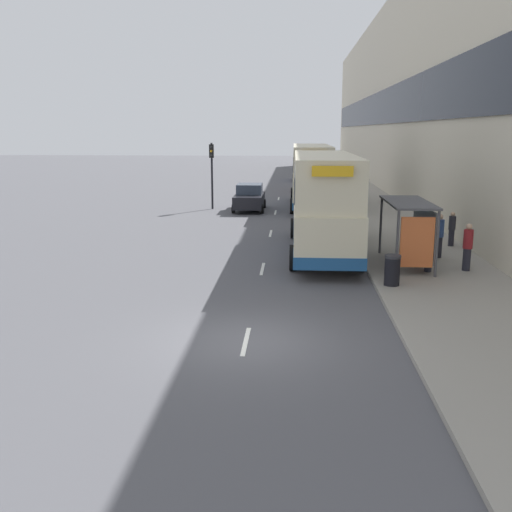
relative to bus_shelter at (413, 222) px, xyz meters
name	(u,v)px	position (x,y,z in m)	size (l,w,h in m)	color
ground_plane	(246,341)	(-5.77, -8.12, -1.88)	(220.00, 220.00, 0.00)	#515156
pavement	(352,189)	(0.73, 30.38, -1.81)	(5.00, 93.00, 0.14)	gray
terrace_facade	(402,97)	(4.72, 30.38, 6.26)	(3.10, 93.00, 16.29)	beige
lane_mark_0	(246,341)	(-5.77, -8.16, -1.87)	(0.12, 2.00, 0.01)	silver
lane_mark_1	(262,269)	(-5.77, -0.29, -1.87)	(0.12, 2.00, 0.01)	silver
lane_mark_2	(271,233)	(-5.77, 7.58, -1.87)	(0.12, 2.00, 0.01)	silver
lane_mark_3	(275,212)	(-5.77, 15.44, -1.87)	(0.12, 2.00, 0.01)	silver
lane_mark_4	(279,199)	(-5.77, 23.31, -1.87)	(0.12, 2.00, 0.01)	silver
bus_shelter	(413,222)	(0.00, 0.00, 0.00)	(1.60, 4.20, 2.48)	#4C4C51
double_decker_bus_near	(324,202)	(-3.30, 2.81, 0.41)	(2.85, 10.55, 4.30)	beige
double_decker_bus_ahead	(311,175)	(-3.38, 18.39, 0.41)	(2.85, 11.12, 4.30)	beige
car_0	(309,181)	(-3.23, 29.83, -1.00)	(1.93, 4.30, 1.78)	maroon
car_1	(249,197)	(-7.57, 16.37, -1.00)	(2.08, 4.46, 1.77)	black
car_2	(302,172)	(-3.69, 40.04, -0.97)	(2.10, 4.46, 1.85)	navy
pedestrian_at_shelter	(468,247)	(1.92, -0.59, -0.82)	(0.35, 0.35, 1.78)	#23232D
pedestrian_1	(439,235)	(1.42, 1.66, -0.81)	(0.36, 0.36, 1.81)	#23232D
pedestrian_2	(429,250)	(0.45, -0.87, -0.90)	(0.32, 0.32, 1.63)	#23232D
pedestrian_3	(428,241)	(0.82, 1.01, -0.92)	(0.32, 0.32, 1.60)	#23232D
pedestrian_4	(452,229)	(2.61, 4.15, -0.94)	(0.31, 0.31, 1.57)	#23232D
litter_bin	(392,270)	(-1.22, -2.90, -1.21)	(0.55, 0.55, 1.05)	black
traffic_light_far_kerb	(212,165)	(-10.17, 16.92, 1.16)	(0.30, 0.32, 4.49)	black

